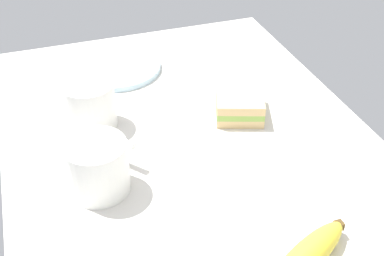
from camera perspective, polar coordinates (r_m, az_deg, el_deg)
name	(u,v)px	position (r cm, az deg, el deg)	size (l,w,h in cm)	color
tabletop	(192,146)	(87.56, 0.00, -2.11)	(90.00, 64.00, 2.00)	beige
plate_of_food	(117,68)	(108.94, -8.62, 6.89)	(18.79, 18.79, 1.20)	silver
coffee_mug_black	(97,166)	(76.39, -10.82, -4.33)	(11.03, 11.59, 8.67)	white
coffee_mug_milky	(90,104)	(90.45, -11.68, 2.71)	(11.67, 9.47, 8.65)	white
sandwich_main	(239,104)	(93.04, 5.45, 2.73)	(11.85, 11.27, 4.40)	#DBB77A
banana	(307,256)	(68.00, 13.05, -14.19)	(10.55, 16.21, 3.92)	yellow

